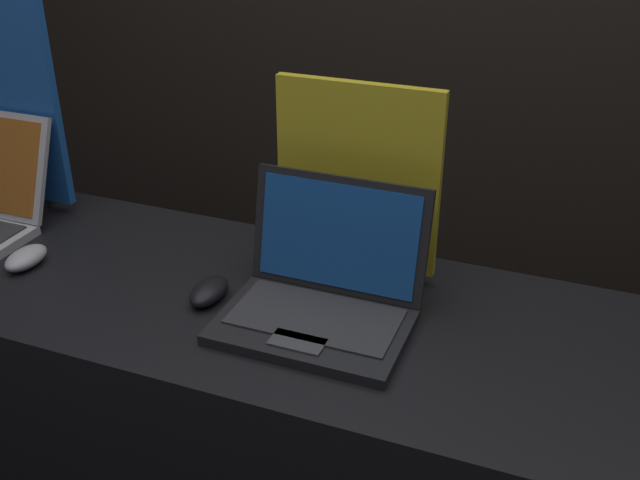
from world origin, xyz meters
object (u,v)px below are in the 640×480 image
mouse_front (26,258)px  mouse_middle (209,291)px  promo_stand_middle (357,187)px  promo_stand_front (0,107)px  laptop_middle (323,290)px

mouse_front → mouse_middle: bearing=3.1°
mouse_middle → promo_stand_middle: size_ratio=0.27×
mouse_middle → promo_stand_middle: promo_stand_middle is taller
mouse_front → promo_stand_front: (-0.23, 0.24, 0.22)m
mouse_middle → promo_stand_middle: (0.22, 0.21, 0.17)m
laptop_middle → mouse_middle: laptop_middle is taller
mouse_front → promo_stand_front: promo_stand_front is taller
promo_stand_middle → mouse_front: bearing=-160.1°
promo_stand_front → promo_stand_middle: size_ratio=1.27×
laptop_middle → promo_stand_middle: 0.22m
promo_stand_front → mouse_middle: bearing=-18.9°
promo_stand_front → promo_stand_middle: bearing=-1.0°
laptop_middle → mouse_middle: bearing=-173.4°
mouse_front → promo_stand_front: 0.40m
laptop_middle → promo_stand_middle: (0.00, 0.18, 0.13)m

